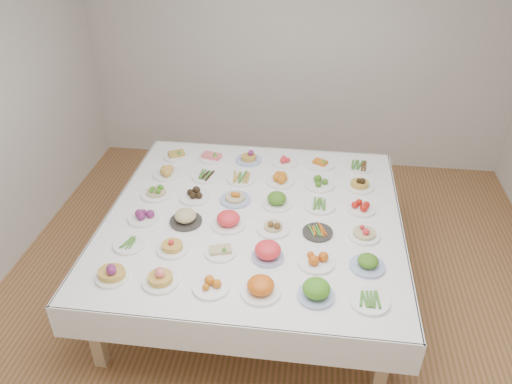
# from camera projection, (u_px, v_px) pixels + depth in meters

# --- Properties ---
(room_envelope) EXTENTS (5.02, 5.02, 2.81)m
(room_envelope) POSITION_uv_depth(u_px,v_px,m) (281.00, 100.00, 3.41)
(room_envelope) COLOR #9F6742
(room_envelope) RESTS_ON ground
(display_table) EXTENTS (2.43, 2.43, 0.75)m
(display_table) POSITION_uv_depth(u_px,v_px,m) (254.00, 221.00, 4.17)
(display_table) COLOR white
(display_table) RESTS_ON ground
(dish_0) EXTENTS (0.24, 0.24, 0.15)m
(dish_0) POSITION_uv_depth(u_px,v_px,m) (111.00, 270.00, 3.45)
(dish_0) COLOR white
(dish_0) RESTS_ON display_table
(dish_1) EXTENTS (0.25, 0.25, 0.16)m
(dish_1) POSITION_uv_depth(u_px,v_px,m) (160.00, 275.00, 3.41)
(dish_1) COLOR white
(dish_1) RESTS_ON display_table
(dish_2) EXTENTS (0.25, 0.25, 0.10)m
(dish_2) POSITION_uv_depth(u_px,v_px,m) (211.00, 284.00, 3.38)
(dish_2) COLOR white
(dish_2) RESTS_ON display_table
(dish_3) EXTENTS (0.28, 0.28, 0.15)m
(dish_3) POSITION_uv_depth(u_px,v_px,m) (261.00, 285.00, 3.33)
(dish_3) COLOR white
(dish_3) RESTS_ON display_table
(dish_4) EXTENTS (0.25, 0.25, 0.16)m
(dish_4) POSITION_uv_depth(u_px,v_px,m) (316.00, 288.00, 3.29)
(dish_4) COLOR #4C66B2
(dish_4) RESTS_ON display_table
(dish_5) EXTENTS (0.26, 0.26, 0.06)m
(dish_5) POSITION_uv_depth(u_px,v_px,m) (370.00, 300.00, 3.28)
(dish_5) COLOR white
(dish_5) RESTS_ON display_table
(dish_6) EXTENTS (0.24, 0.24, 0.05)m
(dish_6) POSITION_uv_depth(u_px,v_px,m) (129.00, 244.00, 3.78)
(dish_6) COLOR white
(dish_6) RESTS_ON display_table
(dish_7) EXTENTS (0.23, 0.23, 0.13)m
(dish_7) POSITION_uv_depth(u_px,v_px,m) (172.00, 245.00, 3.71)
(dish_7) COLOR white
(dish_7) RESTS_ON display_table
(dish_8) EXTENTS (0.23, 0.23, 0.10)m
(dish_8) POSITION_uv_depth(u_px,v_px,m) (221.00, 250.00, 3.69)
(dish_8) COLOR white
(dish_8) RESTS_ON display_table
(dish_9) EXTENTS (0.25, 0.25, 0.14)m
(dish_9) POSITION_uv_depth(u_px,v_px,m) (268.00, 251.00, 3.64)
(dish_9) COLOR #4C66B2
(dish_9) RESTS_ON display_table
(dish_10) EXTENTS (0.27, 0.27, 0.12)m
(dish_10) POSITION_uv_depth(u_px,v_px,m) (316.00, 257.00, 3.60)
(dish_10) COLOR white
(dish_10) RESTS_ON display_table
(dish_11) EXTENTS (0.25, 0.25, 0.14)m
(dish_11) POSITION_uv_depth(u_px,v_px,m) (368.00, 261.00, 3.55)
(dish_11) COLOR #4C66B2
(dish_11) RESTS_ON display_table
(dish_12) EXTENTS (0.25, 0.25, 0.12)m
(dish_12) POSITION_uv_depth(u_px,v_px,m) (143.00, 214.00, 4.05)
(dish_12) COLOR white
(dish_12) RESTS_ON display_table
(dish_13) EXTENTS (0.26, 0.26, 0.14)m
(dish_13) POSITION_uv_depth(u_px,v_px,m) (185.00, 216.00, 4.01)
(dish_13) COLOR #2D2B28
(dish_13) RESTS_ON display_table
(dish_14) EXTENTS (0.27, 0.27, 0.16)m
(dish_14) POSITION_uv_depth(u_px,v_px,m) (228.00, 218.00, 3.97)
(dish_14) COLOR white
(dish_14) RESTS_ON display_table
(dish_15) EXTENTS (0.28, 0.28, 0.15)m
(dish_15) POSITION_uv_depth(u_px,v_px,m) (273.00, 222.00, 3.92)
(dish_15) COLOR white
(dish_15) RESTS_ON display_table
(dish_16) EXTENTS (0.23, 0.23, 0.05)m
(dish_16) POSITION_uv_depth(u_px,v_px,m) (318.00, 232.00, 3.91)
(dish_16) COLOR #2D2B28
(dish_16) RESTS_ON display_table
(dish_17) EXTENTS (0.24, 0.24, 0.14)m
(dish_17) POSITION_uv_depth(u_px,v_px,m) (365.00, 230.00, 3.85)
(dish_17) COLOR white
(dish_17) RESTS_ON display_table
(dish_18) EXTENTS (0.26, 0.26, 0.14)m
(dish_18) POSITION_uv_depth(u_px,v_px,m) (156.00, 189.00, 4.34)
(dish_18) COLOR white
(dish_18) RESTS_ON display_table
(dish_19) EXTENTS (0.26, 0.26, 0.11)m
(dish_19) POSITION_uv_depth(u_px,v_px,m) (195.00, 194.00, 4.31)
(dish_19) COLOR white
(dish_19) RESTS_ON display_table
(dish_20) EXTENTS (0.26, 0.26, 0.14)m
(dish_20) POSITION_uv_depth(u_px,v_px,m) (235.00, 195.00, 4.27)
(dish_20) COLOR #4C66B2
(dish_20) RESTS_ON display_table
(dish_21) EXTENTS (0.25, 0.25, 0.15)m
(dish_21) POSITION_uv_depth(u_px,v_px,m) (277.00, 198.00, 4.22)
(dish_21) COLOR white
(dish_21) RESTS_ON display_table
(dish_22) EXTENTS (0.26, 0.26, 0.06)m
(dish_22) POSITION_uv_depth(u_px,v_px,m) (319.00, 205.00, 4.22)
(dish_22) COLOR white
(dish_22) RESTS_ON display_table
(dish_23) EXTENTS (0.24, 0.24, 0.11)m
(dish_23) POSITION_uv_depth(u_px,v_px,m) (361.00, 205.00, 4.16)
(dish_23) COLOR white
(dish_23) RESTS_ON display_table
(dish_24) EXTENTS (0.25, 0.25, 0.11)m
(dish_24) POSITION_uv_depth(u_px,v_px,m) (167.00, 171.00, 4.64)
(dish_24) COLOR white
(dish_24) RESTS_ON display_table
(dish_25) EXTENTS (0.25, 0.25, 0.06)m
(dish_25) POSITION_uv_depth(u_px,v_px,m) (205.00, 175.00, 4.62)
(dish_25) COLOR white
(dish_25) RESTS_ON display_table
(dish_26) EXTENTS (0.25, 0.25, 0.06)m
(dish_26) POSITION_uv_depth(u_px,v_px,m) (241.00, 178.00, 4.58)
(dish_26) COLOR white
(dish_26) RESTS_ON display_table
(dish_27) EXTENTS (0.25, 0.25, 0.12)m
(dish_27) POSITION_uv_depth(u_px,v_px,m) (281.00, 178.00, 4.53)
(dish_27) COLOR white
(dish_27) RESTS_ON display_table
(dish_28) EXTENTS (0.27, 0.27, 0.12)m
(dish_28) POSITION_uv_depth(u_px,v_px,m) (320.00, 180.00, 4.48)
(dish_28) COLOR white
(dish_28) RESTS_ON display_table
(dish_29) EXTENTS (0.25, 0.25, 0.14)m
(dish_29) POSITION_uv_depth(u_px,v_px,m) (360.00, 182.00, 4.45)
(dish_29) COLOR white
(dish_29) RESTS_ON display_table
(dish_30) EXTENTS (0.25, 0.25, 0.11)m
(dish_30) POSITION_uv_depth(u_px,v_px,m) (176.00, 153.00, 4.93)
(dish_30) COLOR white
(dish_30) RESTS_ON display_table
(dish_31) EXTENTS (0.24, 0.24, 0.11)m
(dish_31) POSITION_uv_depth(u_px,v_px,m) (212.00, 155.00, 4.90)
(dish_31) COLOR white
(dish_31) RESTS_ON display_table
(dish_32) EXTENTS (0.25, 0.25, 0.15)m
(dish_32) POSITION_uv_depth(u_px,v_px,m) (249.00, 155.00, 4.86)
(dish_32) COLOR #4C66B2
(dish_32) RESTS_ON display_table
(dish_33) EXTENTS (0.25, 0.25, 0.11)m
(dish_33) POSITION_uv_depth(u_px,v_px,m) (285.00, 159.00, 4.83)
(dish_33) COLOR white
(dish_33) RESTS_ON display_table
(dish_34) EXTENTS (0.27, 0.27, 0.11)m
(dish_34) POSITION_uv_depth(u_px,v_px,m) (320.00, 162.00, 4.80)
(dish_34) COLOR white
(dish_34) RESTS_ON display_table
(dish_35) EXTENTS (0.25, 0.24, 0.06)m
(dish_35) POSITION_uv_depth(u_px,v_px,m) (359.00, 166.00, 4.77)
(dish_35) COLOR white
(dish_35) RESTS_ON display_table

